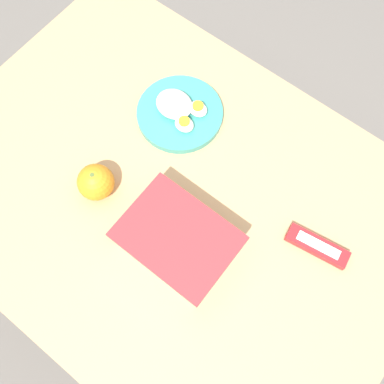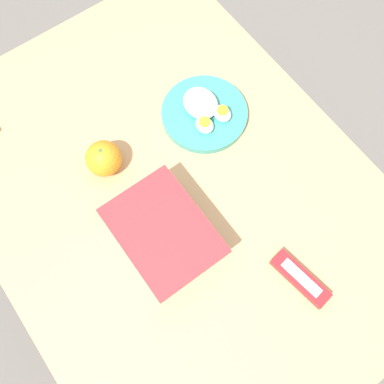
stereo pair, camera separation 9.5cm
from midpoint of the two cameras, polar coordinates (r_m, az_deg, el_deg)
ground_plane at (r=1.70m, az=0.19°, el=-9.18°), size 10.00×10.00×0.00m
table at (r=1.08m, az=0.30°, el=-2.12°), size 1.09×0.81×0.74m
food_container at (r=0.92m, az=-0.64°, el=-6.02°), size 0.22×0.17×0.08m
orange_fruit at (r=0.98m, az=-8.46°, el=3.88°), size 0.08×0.08×0.08m
rice_plate at (r=1.06m, az=4.18°, el=9.82°), size 0.20×0.20×0.05m
candy_bar at (r=0.96m, az=16.42°, el=-10.89°), size 0.14×0.06×0.02m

